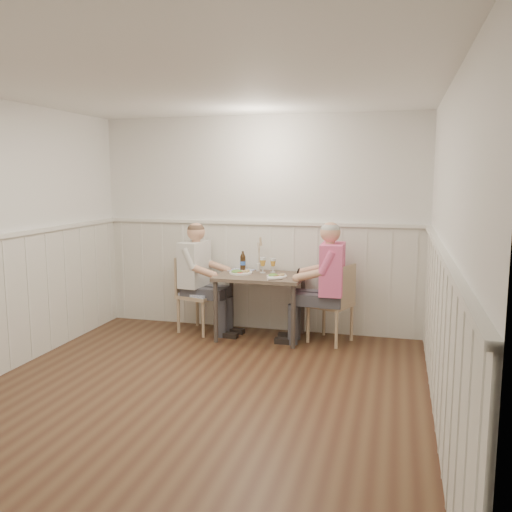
% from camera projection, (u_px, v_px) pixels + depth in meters
% --- Properties ---
extents(ground_plane, '(4.50, 4.50, 0.00)m').
position_uv_depth(ground_plane, '(194.00, 398.00, 4.64)').
color(ground_plane, '#45281A').
extents(room_shell, '(4.04, 4.54, 2.60)m').
position_uv_depth(room_shell, '(191.00, 221.00, 4.42)').
color(room_shell, white).
rests_on(room_shell, ground).
extents(wainscot, '(4.00, 4.49, 1.34)m').
position_uv_depth(wainscot, '(219.00, 302.00, 5.20)').
color(wainscot, silver).
rests_on(wainscot, ground).
extents(dining_table, '(1.00, 0.70, 0.75)m').
position_uv_depth(dining_table, '(260.00, 283.00, 6.28)').
color(dining_table, brown).
rests_on(dining_table, ground).
extents(chair_right, '(0.55, 0.55, 0.90)m').
position_uv_depth(chair_right, '(335.00, 301.00, 6.12)').
color(chair_right, tan).
rests_on(chair_right, ground).
extents(chair_left, '(0.54, 0.54, 0.92)m').
position_uv_depth(chair_left, '(196.00, 291.00, 6.59)').
color(chair_left, tan).
rests_on(chair_left, ground).
extents(man_in_pink, '(0.65, 0.46, 1.41)m').
position_uv_depth(man_in_pink, '(328.00, 293.00, 6.04)').
color(man_in_pink, '#3F3F47').
rests_on(man_in_pink, ground).
extents(diner_cream, '(0.66, 0.46, 1.36)m').
position_uv_depth(diner_cream, '(198.00, 286.00, 6.54)').
color(diner_cream, '#3F3F47').
rests_on(diner_cream, ground).
extents(plate_man, '(0.23, 0.23, 0.06)m').
position_uv_depth(plate_man, '(276.00, 275.00, 6.14)').
color(plate_man, white).
rests_on(plate_man, dining_table).
extents(plate_diner, '(0.27, 0.27, 0.07)m').
position_uv_depth(plate_diner, '(240.00, 272.00, 6.34)').
color(plate_diner, white).
rests_on(plate_diner, dining_table).
extents(beer_glass_a, '(0.07, 0.07, 0.17)m').
position_uv_depth(beer_glass_a, '(273.00, 263.00, 6.42)').
color(beer_glass_a, silver).
rests_on(beer_glass_a, dining_table).
extents(beer_glass_b, '(0.07, 0.07, 0.19)m').
position_uv_depth(beer_glass_b, '(263.00, 262.00, 6.38)').
color(beer_glass_b, silver).
rests_on(beer_glass_b, dining_table).
extents(beer_bottle, '(0.07, 0.07, 0.24)m').
position_uv_depth(beer_bottle, '(243.00, 262.00, 6.54)').
color(beer_bottle, black).
rests_on(beer_bottle, dining_table).
extents(rolled_napkin, '(0.16, 0.14, 0.04)m').
position_uv_depth(rolled_napkin, '(275.00, 278.00, 5.96)').
color(rolled_napkin, white).
rests_on(rolled_napkin, dining_table).
extents(grass_vase, '(0.05, 0.05, 0.43)m').
position_uv_depth(grass_vase, '(258.00, 255.00, 6.50)').
color(grass_vase, silver).
rests_on(grass_vase, dining_table).
extents(gingham_mat, '(0.31, 0.27, 0.01)m').
position_uv_depth(gingham_mat, '(242.00, 270.00, 6.57)').
color(gingham_mat, '#6372B0').
rests_on(gingham_mat, dining_table).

